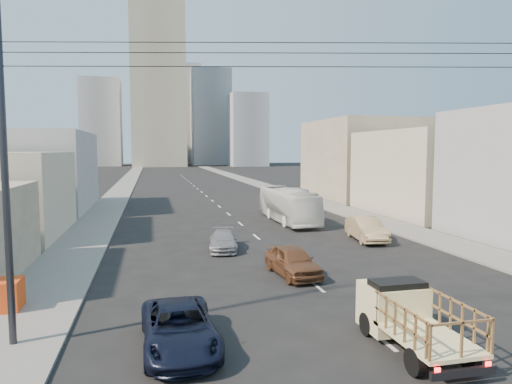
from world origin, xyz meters
name	(u,v)px	position (x,y,z in m)	size (l,w,h in m)	color
ground	(416,367)	(0.00, 0.00, 0.00)	(420.00, 420.00, 0.00)	black
sidewalk_left	(124,186)	(-11.75, 70.00, 0.06)	(3.50, 180.00, 0.12)	slate
sidewalk_right	(257,184)	(11.75, 70.00, 0.06)	(3.50, 180.00, 0.12)	slate
lane_dashes	(204,194)	(0.00, 53.00, 0.01)	(0.15, 104.00, 0.01)	silver
flatbed_pickup	(411,314)	(0.55, 1.16, 1.09)	(1.95, 4.41, 1.90)	beige
navy_pickup	(179,328)	(-6.45, 2.72, 0.67)	(2.21, 4.80, 1.33)	black
city_bus	(288,205)	(4.21, 26.18, 1.46)	(2.46, 10.51, 2.93)	silver
sedan_brown	(292,261)	(-0.54, 9.87, 0.73)	(1.72, 4.28, 1.46)	brown
sedan_tan	(366,229)	(7.00, 17.08, 0.79)	(1.68, 4.81, 1.58)	tan
sedan_grey	(223,241)	(-2.95, 16.32, 0.59)	(1.65, 4.06, 1.18)	gray
streetlamp_left	(7,140)	(-11.39, 4.00, 6.44)	(2.36, 0.25, 12.00)	#2D2D33
overhead_wires	(397,54)	(0.00, 1.50, 8.97)	(23.01, 5.02, 0.72)	black
bldg_right_mid	(434,172)	(19.50, 28.00, 4.00)	(11.00, 14.00, 8.00)	beige
bldg_right_far	(364,159)	(20.00, 44.00, 5.00)	(12.00, 16.00, 10.00)	gray
bldg_left_far	(26,171)	(-19.50, 39.00, 4.00)	(12.00, 16.00, 8.00)	#959698
high_rise_tower	(158,88)	(-4.00, 170.00, 30.00)	(20.00, 20.00, 60.00)	tan
midrise_ne	(211,118)	(18.00, 185.00, 20.00)	(16.00, 16.00, 40.00)	gray
midrise_nw	(101,123)	(-26.00, 180.00, 17.00)	(15.00, 15.00, 34.00)	gray
midrise_back	(180,115)	(6.00, 200.00, 22.00)	(18.00, 18.00, 44.00)	#959698
midrise_east	(248,130)	(30.00, 165.00, 14.00)	(14.00, 14.00, 28.00)	gray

